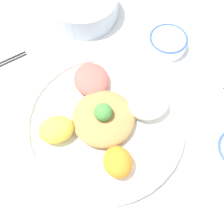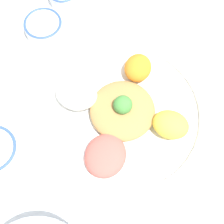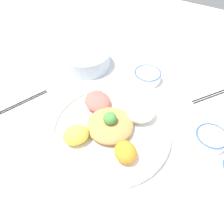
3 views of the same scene
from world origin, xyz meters
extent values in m
plane|color=white|center=(0.00, 0.00, 0.00)|extent=(2.40, 2.40, 0.00)
cylinder|color=white|center=(-0.04, -0.04, 0.01)|extent=(0.41, 0.41, 0.02)
torus|color=white|center=(-0.04, -0.04, 0.03)|extent=(0.41, 0.41, 0.02)
ellipsoid|color=#E55B51|center=(0.05, -0.11, 0.04)|extent=(0.14, 0.14, 0.04)
ellipsoid|color=yellow|center=(0.03, 0.06, 0.05)|extent=(0.11, 0.11, 0.06)
ellipsoid|color=orange|center=(-0.13, 0.03, 0.05)|extent=(0.10, 0.10, 0.06)
ellipsoid|color=white|center=(-0.11, -0.13, 0.05)|extent=(0.13, 0.13, 0.06)
ellipsoid|color=#AD7F47|center=(-0.04, -0.04, 0.04)|extent=(0.16, 0.16, 0.04)
sphere|color=#478E3D|center=(-0.04, -0.04, 0.07)|extent=(0.04, 0.04, 0.04)
cylinder|color=white|center=(-0.34, -0.17, 0.02)|extent=(0.10, 0.10, 0.04)
torus|color=#38569E|center=(-0.34, -0.17, 0.04)|extent=(0.10, 0.10, 0.01)
cylinder|color=#5B3319|center=(-0.34, -0.17, 0.03)|extent=(0.09, 0.09, 0.00)
camera|label=1|loc=(-0.21, 0.16, 0.63)|focal=42.00mm
camera|label=2|loc=(0.22, -0.14, 0.73)|focal=50.00mm
camera|label=3|loc=(-0.27, 0.34, 0.62)|focal=35.00mm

